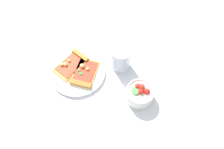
{
  "coord_description": "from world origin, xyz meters",
  "views": [
    {
      "loc": [
        0.12,
        0.44,
        0.8
      ],
      "look_at": [
        -0.12,
        0.06,
        0.03
      ],
      "focal_mm": 35.1,
      "sensor_mm": 36.0,
      "label": 1
    }
  ],
  "objects_px": {
    "plate": "(78,72)",
    "pizza_slice_near": "(72,63)",
    "salad_bowl": "(140,94)",
    "soda_glass": "(121,59)",
    "pizza_slice_far": "(84,74)"
  },
  "relations": [
    {
      "from": "soda_glass",
      "to": "pizza_slice_far",
      "type": "bearing_deg",
      "value": -12.56
    },
    {
      "from": "pizza_slice_near",
      "to": "salad_bowl",
      "type": "xyz_separation_m",
      "value": [
        -0.16,
        0.27,
        0.01
      ]
    },
    {
      "from": "salad_bowl",
      "to": "soda_glass",
      "type": "height_order",
      "value": "soda_glass"
    },
    {
      "from": "plate",
      "to": "soda_glass",
      "type": "height_order",
      "value": "soda_glass"
    },
    {
      "from": "salad_bowl",
      "to": "soda_glass",
      "type": "xyz_separation_m",
      "value": [
        -0.02,
        -0.16,
        0.02
      ]
    },
    {
      "from": "salad_bowl",
      "to": "soda_glass",
      "type": "bearing_deg",
      "value": -97.32
    },
    {
      "from": "plate",
      "to": "pizza_slice_far",
      "type": "bearing_deg",
      "value": 116.18
    },
    {
      "from": "pizza_slice_far",
      "to": "salad_bowl",
      "type": "bearing_deg",
      "value": 124.59
    },
    {
      "from": "plate",
      "to": "pizza_slice_near",
      "type": "bearing_deg",
      "value": -86.37
    },
    {
      "from": "pizza_slice_near",
      "to": "salad_bowl",
      "type": "bearing_deg",
      "value": 119.5
    },
    {
      "from": "plate",
      "to": "pizza_slice_far",
      "type": "relative_size",
      "value": 1.45
    },
    {
      "from": "pizza_slice_near",
      "to": "salad_bowl",
      "type": "height_order",
      "value": "salad_bowl"
    },
    {
      "from": "soda_glass",
      "to": "salad_bowl",
      "type": "bearing_deg",
      "value": 82.68
    },
    {
      "from": "plate",
      "to": "pizza_slice_near",
      "type": "distance_m",
      "value": 0.05
    },
    {
      "from": "plate",
      "to": "salad_bowl",
      "type": "bearing_deg",
      "value": 123.55
    }
  ]
}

